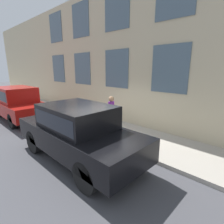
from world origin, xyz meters
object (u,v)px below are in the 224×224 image
(fire_hydrant, at_px, (113,126))
(parked_car_red_far, at_px, (17,102))
(parked_car_black_near, at_px, (78,130))
(person, at_px, (111,109))

(fire_hydrant, height_order, parked_car_red_far, parked_car_red_far)
(fire_hydrant, distance_m, parked_car_black_near, 2.21)
(parked_car_black_near, relative_size, parked_car_red_far, 0.94)
(fire_hydrant, distance_m, person, 1.03)
(parked_car_black_near, height_order, parked_car_red_far, parked_car_red_far)
(fire_hydrant, relative_size, person, 0.48)
(person, xyz_separation_m, parked_car_red_far, (-2.38, 5.52, -0.04))
(fire_hydrant, xyz_separation_m, parked_car_red_far, (-1.81, 6.16, 0.53))
(person, bearing_deg, parked_car_red_far, -125.39)
(parked_car_black_near, bearing_deg, fire_hydrant, 11.39)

